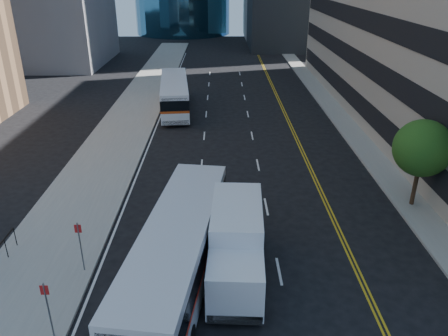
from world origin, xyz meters
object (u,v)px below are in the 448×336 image
street_tree (423,148)px  bus_front (178,251)px  box_truck (236,244)px  bus_rear (175,94)px

street_tree → bus_front: (-13.00, -6.75, -1.96)m
bus_front → box_truck: (2.51, 0.51, -0.03)m
bus_front → box_truck: size_ratio=1.84×
street_tree → bus_front: street_tree is taller
street_tree → bus_rear: bearing=128.7°
bus_rear → bus_front: bearing=-90.0°
bus_rear → box_truck: box_truck is taller
bus_front → box_truck: box_truck is taller
street_tree → bus_rear: 25.05m
bus_rear → street_tree: bearing=-57.0°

